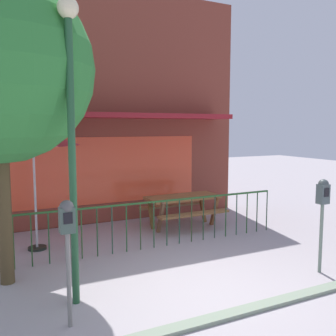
# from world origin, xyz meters

# --- Properties ---
(ground) EXTENTS (40.00, 40.00, 0.00)m
(ground) POSITION_xyz_m (0.00, 0.00, 0.00)
(ground) COLOR #A29A9F
(pub_storefront) EXTENTS (7.32, 1.44, 5.93)m
(pub_storefront) POSITION_xyz_m (0.00, 4.75, 2.94)
(pub_storefront) COLOR #4D1F15
(pub_storefront) RESTS_ON ground
(patio_fence_front) EXTENTS (6.17, 0.04, 0.97)m
(patio_fence_front) POSITION_xyz_m (0.00, 2.11, 0.66)
(patio_fence_front) COLOR #225123
(patio_fence_front) RESTS_ON ground
(picnic_table_left) EXTENTS (1.82, 1.39, 0.79)m
(picnic_table_left) POSITION_xyz_m (1.42, 3.24, 0.61)
(picnic_table_left) COLOR brown
(picnic_table_left) RESTS_ON ground
(patio_umbrella) EXTENTS (1.79, 1.79, 2.44)m
(patio_umbrella) POSITION_xyz_m (-2.01, 3.05, 2.25)
(patio_umbrella) COLOR black
(patio_umbrella) RESTS_ON ground
(parking_meter_near) EXTENTS (0.18, 0.17, 1.59)m
(parking_meter_near) POSITION_xyz_m (-1.99, -0.18, 1.22)
(parking_meter_near) COLOR gray
(parking_meter_near) RESTS_ON ground
(parking_meter_far) EXTENTS (0.18, 0.17, 1.59)m
(parking_meter_far) POSITION_xyz_m (2.16, -0.29, 1.23)
(parking_meter_far) COLOR slate
(parking_meter_far) RESTS_ON ground
(street_lamp) EXTENTS (0.28, 0.28, 4.11)m
(street_lamp) POSITION_xyz_m (-1.79, 0.41, 2.67)
(street_lamp) COLOR #21512E
(street_lamp) RESTS_ON ground
(curb_edge) EXTENTS (10.25, 0.20, 0.11)m
(curb_edge) POSITION_xyz_m (0.00, -0.85, 0.00)
(curb_edge) COLOR gray
(curb_edge) RESTS_ON ground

